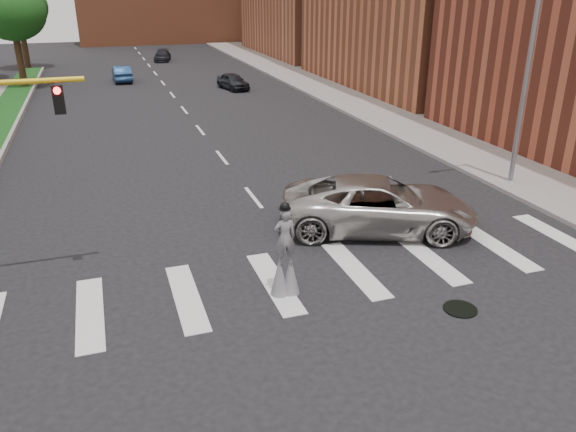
{
  "coord_description": "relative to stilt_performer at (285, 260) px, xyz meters",
  "views": [
    {
      "loc": [
        -5.51,
        -12.77,
        8.11
      ],
      "look_at": [
        -0.59,
        1.81,
        1.7
      ],
      "focal_mm": 35.0,
      "sensor_mm": 36.0,
      "label": 1
    }
  ],
  "objects": [
    {
      "name": "car_far",
      "position": [
        3.04,
        52.91,
        -0.47
      ],
      "size": [
        2.47,
        4.3,
        1.17
      ],
      "primitive_type": "imported",
      "rotation": [
        0.0,
        0.0,
        -0.22
      ],
      "color": "black",
      "rests_on": "ground"
    },
    {
      "name": "car_mid",
      "position": [
        -2.1,
        39.62,
        -0.36
      ],
      "size": [
        1.59,
        4.27,
        1.39
      ],
      "primitive_type": "imported",
      "rotation": [
        0.0,
        0.0,
        3.17
      ],
      "color": "navy",
      "rests_on": "ground"
    },
    {
      "name": "tree_7",
      "position": [
        -10.7,
        50.68,
        4.87
      ],
      "size": [
        5.57,
        5.57,
        8.33
      ],
      "color": "#2F1F13",
      "rests_on": "ground"
    },
    {
      "name": "stilt_performer",
      "position": [
        0.0,
        0.0,
        0.0
      ],
      "size": [
        0.84,
        0.53,
        2.77
      ],
      "rotation": [
        0.0,
        0.0,
        3.11
      ],
      "color": "#2F1F13",
      "rests_on": "ground"
    },
    {
      "name": "suv_crossing",
      "position": [
        4.53,
        3.21,
        -0.12
      ],
      "size": [
        7.4,
        5.31,
        1.87
      ],
      "primitive_type": "imported",
      "rotation": [
        0.0,
        0.0,
        1.2
      ],
      "color": "#A6A39D",
      "rests_on": "ground"
    },
    {
      "name": "sidewalk_right",
      "position": [
        13.69,
        24.69,
        -0.97
      ],
      "size": [
        5.0,
        90.0,
        0.18
      ],
      "primitive_type": "cube",
      "color": "gray",
      "rests_on": "ground"
    },
    {
      "name": "car_near",
      "position": [
        6.29,
        32.6,
        -0.41
      ],
      "size": [
        2.32,
        4.06,
        1.3
      ],
      "primitive_type": "imported",
      "rotation": [
        0.0,
        0.0,
        0.22
      ],
      "color": "black",
      "rests_on": "ground"
    },
    {
      "name": "tree_6",
      "position": [
        -10.01,
        38.49,
        4.87
      ],
      "size": [
        5.18,
        5.18,
        8.18
      ],
      "color": "#2F1F13",
      "rests_on": "ground"
    },
    {
      "name": "median_curb",
      "position": [
        -9.26,
        19.69,
        -0.92
      ],
      "size": [
        0.2,
        60.0,
        0.28
      ],
      "primitive_type": "cube",
      "color": "gray",
      "rests_on": "ground"
    },
    {
      "name": "streetlight",
      "position": [
        12.09,
        5.69,
        3.84
      ],
      "size": [
        2.05,
        0.2,
        9.0
      ],
      "color": "slate",
      "rests_on": "ground"
    },
    {
      "name": "manhole",
      "position": [
        4.19,
        -2.31,
        -1.04
      ],
      "size": [
        0.9,
        0.9,
        0.04
      ],
      "primitive_type": "cylinder",
      "color": "black",
      "rests_on": "ground"
    },
    {
      "name": "ground_plane",
      "position": [
        1.19,
        -0.31,
        -1.06
      ],
      "size": [
        160.0,
        160.0,
        0.0
      ],
      "primitive_type": "plane",
      "color": "black",
      "rests_on": "ground"
    }
  ]
}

